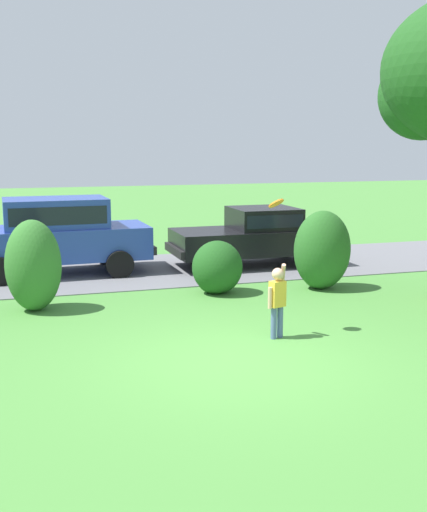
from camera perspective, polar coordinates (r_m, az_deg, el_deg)
ground_plane at (r=9.79m, az=2.24°, el=-9.41°), size 80.00×80.00×0.00m
driveway_strip at (r=16.57m, az=-6.09°, el=-1.29°), size 28.00×4.40×0.02m
shrub_centre_left at (r=12.93m, az=-15.81°, el=-0.82°), size 1.08×1.04×1.80m
shrub_centre at (r=13.93m, az=0.27°, el=-1.21°), size 1.11×1.05×1.17m
shrub_centre_right at (r=14.54m, az=9.66°, el=0.26°), size 1.31×1.06×1.78m
parked_sedan at (r=17.09m, az=3.80°, el=1.94°), size 4.41×2.12×1.56m
parked_suv at (r=16.34m, az=-13.87°, el=2.10°), size 4.75×2.21×1.92m
child_thrower at (r=10.77m, az=5.72°, el=-3.65°), size 0.40×0.35×1.29m
frisbee at (r=10.83m, az=5.62°, el=4.71°), size 0.31×0.26×0.23m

